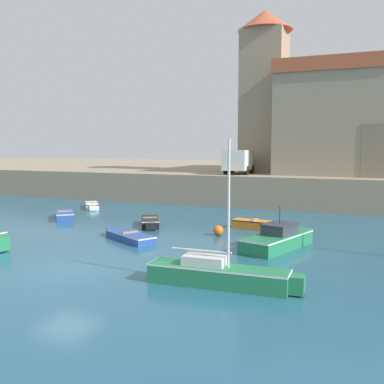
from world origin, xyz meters
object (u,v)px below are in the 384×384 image
object	(u,v)px
sailboat_green_0	(219,274)
dinghy_blue_1	(65,215)
mooring_buoy	(218,230)
church	(326,115)
dinghy_orange_4	(256,224)
dinghy_blue_7	(129,236)
dinghy_black_2	(150,222)
motorboat_green_6	(279,239)
dinghy_white_3	(92,205)
truck_on_quay	(239,161)

from	to	relation	value
sailboat_green_0	dinghy_blue_1	size ratio (longest dim) A/B	1.89
sailboat_green_0	mooring_buoy	world-z (taller)	sailboat_green_0
sailboat_green_0	mooring_buoy	distance (m)	9.64
mooring_buoy	church	bearing A→B (deg)	80.89
mooring_buoy	church	xyz separation A→B (m)	(3.50, 21.79, 7.96)
dinghy_orange_4	dinghy_blue_7	distance (m)	8.35
dinghy_blue_1	dinghy_orange_4	bearing A→B (deg)	6.60
dinghy_black_2	dinghy_blue_1	bearing A→B (deg)	179.07
dinghy_black_2	dinghy_blue_7	xyz separation A→B (m)	(1.01, -4.37, -0.04)
dinghy_orange_4	dinghy_blue_1	bearing A→B (deg)	-173.40
motorboat_green_6	dinghy_blue_7	size ratio (longest dim) A/B	1.39
dinghy_black_2	dinghy_white_3	world-z (taller)	dinghy_black_2
dinghy_orange_4	dinghy_blue_7	size ratio (longest dim) A/B	0.81
dinghy_black_2	dinghy_white_3	bearing A→B (deg)	146.73
sailboat_green_0	dinghy_orange_4	bearing A→B (deg)	98.25
sailboat_green_0	dinghy_blue_7	bearing A→B (deg)	141.65
motorboat_green_6	dinghy_black_2	bearing A→B (deg)	161.93
mooring_buoy	dinghy_white_3	bearing A→B (deg)	153.60
dinghy_white_3	mooring_buoy	world-z (taller)	mooring_buoy
dinghy_white_3	motorboat_green_6	distance (m)	19.80
mooring_buoy	dinghy_orange_4	bearing A→B (deg)	62.35
dinghy_black_2	mooring_buoy	xyz separation A→B (m)	(5.20, -1.20, 0.02)
sailboat_green_0	dinghy_blue_7	xyz separation A→B (m)	(-7.45, 5.90, -0.24)
dinghy_white_3	dinghy_blue_7	bearing A→B (deg)	-46.15
dinghy_blue_1	dinghy_white_3	world-z (taller)	dinghy_blue_1
dinghy_blue_7	church	size ratio (longest dim) A/B	0.26
mooring_buoy	truck_on_quay	distance (m)	15.86
dinghy_black_2	mooring_buoy	world-z (taller)	mooring_buoy
sailboat_green_0	dinghy_blue_7	distance (m)	9.51
dinghy_orange_4	church	bearing A→B (deg)	84.04
motorboat_green_6	mooring_buoy	xyz separation A→B (m)	(-3.97, 1.79, -0.18)
dinghy_white_3	motorboat_green_6	xyz separation A→B (m)	(17.81, -8.66, 0.24)
dinghy_blue_1	dinghy_black_2	world-z (taller)	dinghy_blue_1
sailboat_green_0	dinghy_black_2	bearing A→B (deg)	129.48
dinghy_orange_4	church	world-z (taller)	church
dinghy_white_3	truck_on_quay	xyz separation A→B (m)	(10.45, 8.20, 3.66)
dinghy_white_3	truck_on_quay	world-z (taller)	truck_on_quay
dinghy_blue_7	dinghy_orange_4	bearing A→B (deg)	46.77
dinghy_black_2	motorboat_green_6	world-z (taller)	motorboat_green_6
dinghy_white_3	dinghy_orange_4	size ratio (longest dim) A/B	0.94
motorboat_green_6	dinghy_orange_4	bearing A→B (deg)	117.51
dinghy_black_2	dinghy_orange_4	distance (m)	6.94
sailboat_green_0	motorboat_green_6	xyz separation A→B (m)	(0.71, 7.28, 0.01)
motorboat_green_6	truck_on_quay	bearing A→B (deg)	113.56
dinghy_blue_1	mooring_buoy	xyz separation A→B (m)	(12.26, -1.32, -0.00)
dinghy_blue_1	church	world-z (taller)	church
dinghy_white_3	mooring_buoy	size ratio (longest dim) A/B	5.22
mooring_buoy	dinghy_blue_1	bearing A→B (deg)	173.86
sailboat_green_0	dinghy_orange_4	distance (m)	12.11
mooring_buoy	sailboat_green_0	bearing A→B (deg)	-70.21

